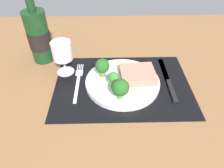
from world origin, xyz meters
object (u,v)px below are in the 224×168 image
Objects in this scene: steak at (137,74)px; wine_glass at (62,53)px; wine_bottle at (39,36)px; plate at (122,82)px; knife at (168,82)px; fork at (78,81)px.

steak is 0.93× the size of wine_glass.
plate is at bearing -28.36° from wine_bottle.
knife is at bearing -3.92° from steak.
wine_bottle reaches higher than wine_glass.
wine_bottle is at bearing 138.17° from wine_glass.
wine_bottle is at bearing 132.18° from fork.
plate is at bearing -178.12° from knife.
plate is 1.04× the size of knife.
knife reaches higher than fork.
knife is (29.82, -0.89, 0.05)cm from fork.
steak reaches higher than plate.
steak is 25.55cm from wine_glass.
knife is 47.43cm from wine_bottle.
fork is 0.69× the size of wine_bottle.
wine_bottle is at bearing 156.97° from steak.
wine_bottle reaches higher than knife.
wine_glass reaches higher than plate.
wine_bottle is 2.37× the size of wine_glass.
fork is at bearing 178.17° from knife.
fork is at bearing 179.47° from steak.
wine_glass is (-19.54, 7.25, 6.82)cm from plate.
steak is (4.85, 1.24, 2.17)cm from plate.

